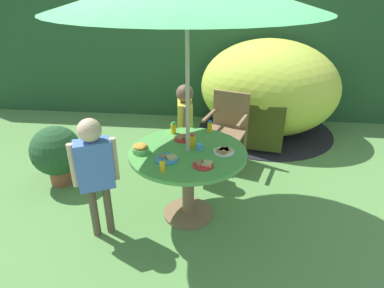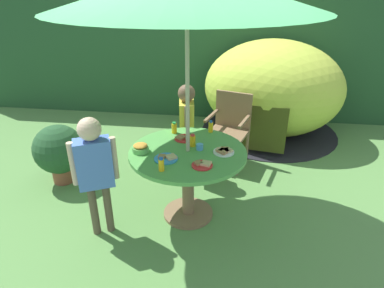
# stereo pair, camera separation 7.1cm
# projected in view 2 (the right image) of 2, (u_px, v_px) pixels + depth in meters

# --- Properties ---
(ground_plane) EXTENTS (10.00, 10.00, 0.02)m
(ground_plane) POSITION_uv_depth(u_px,v_px,m) (188.00, 215.00, 3.47)
(ground_plane) COLOR #548442
(hedge_backdrop) EXTENTS (9.00, 0.70, 1.99)m
(hedge_backdrop) POSITION_uv_depth(u_px,v_px,m) (213.00, 57.00, 5.81)
(hedge_backdrop) COLOR #234C28
(hedge_backdrop) RESTS_ON ground_plane
(garden_table) EXTENTS (1.12, 1.12, 0.75)m
(garden_table) POSITION_uv_depth(u_px,v_px,m) (188.00, 166.00, 3.21)
(garden_table) COLOR brown
(garden_table) RESTS_ON ground_plane
(wooden_chair) EXTENTS (0.59, 0.59, 0.93)m
(wooden_chair) POSITION_uv_depth(u_px,v_px,m) (230.00, 125.00, 4.27)
(wooden_chair) COLOR brown
(wooden_chair) RESTS_ON ground_plane
(dome_tent) EXTENTS (2.46, 2.46, 1.44)m
(dome_tent) POSITION_uv_depth(u_px,v_px,m) (272.00, 88.00, 5.07)
(dome_tent) COLOR #B2C63F
(dome_tent) RESTS_ON ground_plane
(potted_plant) EXTENTS (0.58, 0.58, 0.72)m
(potted_plant) POSITION_uv_depth(u_px,v_px,m) (59.00, 150.00, 3.87)
(potted_plant) COLOR brown
(potted_plant) RESTS_ON ground_plane
(child_in_yellow_shirt) EXTENTS (0.21, 0.39, 1.16)m
(child_in_yellow_shirt) POSITION_uv_depth(u_px,v_px,m) (187.00, 120.00, 3.86)
(child_in_yellow_shirt) COLOR brown
(child_in_yellow_shirt) RESTS_ON ground_plane
(child_in_blue_shirt) EXTENTS (0.37, 0.29, 1.19)m
(child_in_blue_shirt) POSITION_uv_depth(u_px,v_px,m) (94.00, 163.00, 2.89)
(child_in_blue_shirt) COLOR brown
(child_in_blue_shirt) RESTS_ON ground_plane
(snack_bowl) EXTENTS (0.16, 0.16, 0.08)m
(snack_bowl) POSITION_uv_depth(u_px,v_px,m) (140.00, 148.00, 3.10)
(snack_bowl) COLOR #66B259
(snack_bowl) RESTS_ON garden_table
(plate_far_right) EXTENTS (0.20, 0.20, 0.03)m
(plate_far_right) POSITION_uv_depth(u_px,v_px,m) (224.00, 151.00, 3.10)
(plate_far_right) COLOR white
(plate_far_right) RESTS_ON garden_table
(plate_center_front) EXTENTS (0.22, 0.22, 0.03)m
(plate_center_front) POSITION_uv_depth(u_px,v_px,m) (167.00, 158.00, 2.98)
(plate_center_front) COLOR #338CD8
(plate_center_front) RESTS_ON garden_table
(plate_back_edge) EXTENTS (0.21, 0.21, 0.03)m
(plate_back_edge) POSITION_uv_depth(u_px,v_px,m) (184.00, 138.00, 3.36)
(plate_back_edge) COLOR red
(plate_back_edge) RESTS_ON garden_table
(plate_mid_left) EXTENTS (0.19, 0.19, 0.03)m
(plate_mid_left) POSITION_uv_depth(u_px,v_px,m) (203.00, 165.00, 2.87)
(plate_mid_left) COLOR red
(plate_mid_left) RESTS_ON garden_table
(juice_bottle_near_left) EXTENTS (0.06, 0.06, 0.12)m
(juice_bottle_near_left) POSITION_uv_depth(u_px,v_px,m) (174.00, 128.00, 3.48)
(juice_bottle_near_left) COLOR yellow
(juice_bottle_near_left) RESTS_ON garden_table
(juice_bottle_near_right) EXTENTS (0.06, 0.06, 0.13)m
(juice_bottle_near_right) POSITION_uv_depth(u_px,v_px,m) (193.00, 140.00, 3.20)
(juice_bottle_near_right) COLOR yellow
(juice_bottle_near_right) RESTS_ON garden_table
(juice_bottle_far_left) EXTENTS (0.05, 0.05, 0.13)m
(juice_bottle_far_left) POSITION_uv_depth(u_px,v_px,m) (211.00, 127.00, 3.50)
(juice_bottle_far_left) COLOR yellow
(juice_bottle_far_left) RESTS_ON garden_table
(juice_bottle_center_back) EXTENTS (0.05, 0.05, 0.12)m
(juice_bottle_center_back) POSITION_uv_depth(u_px,v_px,m) (161.00, 165.00, 2.78)
(juice_bottle_center_back) COLOR yellow
(juice_bottle_center_back) RESTS_ON garden_table
(cup_near) EXTENTS (0.07, 0.07, 0.06)m
(cup_near) POSITION_uv_depth(u_px,v_px,m) (200.00, 147.00, 3.15)
(cup_near) COLOR #4C99D8
(cup_near) RESTS_ON garden_table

